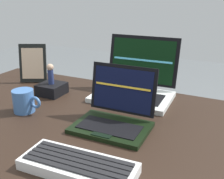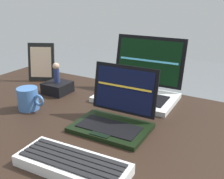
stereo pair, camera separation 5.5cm
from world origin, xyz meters
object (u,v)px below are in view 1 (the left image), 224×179
Objects in this scene: laptop_rear at (135,85)px; photo_frame at (33,63)px; figurine at (50,73)px; coffee_mug at (24,101)px; external_keyboard at (78,166)px; figurine_stand at (52,89)px; laptop_front at (115,115)px.

laptop_rear is 1.76× the size of photo_frame.
figurine reaches higher than coffee_mug.
laptop_rear is 0.55m from external_keyboard.
external_keyboard is at bearing -41.24° from photo_frame.
figurine reaches higher than external_keyboard.
photo_frame is at bearing -176.28° from laptop_rear.
laptop_rear is 0.36m from figurine_stand.
laptop_rear is at bearing 3.72° from photo_frame.
laptop_rear is at bearing 22.43° from figurine.
laptop_front is at bearing 6.96° from coffee_mug.
external_keyboard is 0.43m from coffee_mug.
coffee_mug is (0.02, -0.19, 0.02)m from figurine_stand.
figurine_stand is (-0.37, 0.15, -0.02)m from laptop_front.
laptop_front is 0.76× the size of laptop_rear.
laptop_front reaches higher than figurine.
laptop_front is 2.35× the size of figurine_stand.
photo_frame is 0.22m from figurine_stand.
laptop_front reaches higher than figurine_stand.
external_keyboard is 1.61× the size of photo_frame.
laptop_front is 1.33× the size of photo_frame.
photo_frame is at bearing 150.97° from figurine.
coffee_mug is (-0.31, -0.33, -0.01)m from laptop_rear.
coffee_mug is (0.21, -0.29, -0.05)m from photo_frame.
photo_frame is 1.77× the size of figurine_stand.
external_keyboard is 0.78m from photo_frame.
figurine_stand is 1.18× the size of figurine.
figurine is (-0.39, 0.41, 0.08)m from external_keyboard.
laptop_front is at bearing -21.54° from figurine_stand.
coffee_mug is at bearing -173.04° from laptop_front.
external_keyboard is at bearing -30.13° from coffee_mug.
figurine_stand is 0.19m from coffee_mug.
laptop_front reaches higher than external_keyboard.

